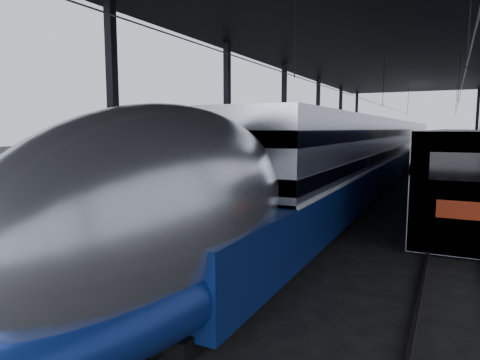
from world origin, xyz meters
The scene contains 8 objects.
ground centered at (0.00, 0.00, 0.00)m, with size 160.00×160.00×0.00m, color black.
platform centered at (-3.50, 20.00, 0.50)m, with size 6.00×80.00×1.00m, color #4C4C4F.
yellow_strip centered at (-0.70, 20.00, 1.00)m, with size 0.30×80.00×0.01m, color gold.
rails centered at (4.50, 20.00, 0.08)m, with size 6.52×80.00×0.16m.
canopy centered at (1.90, 20.00, 9.12)m, with size 18.00×75.00×9.47m.
tgv_train centered at (2.00, 25.48, 2.06)m, with size 3.07×65.20×4.40m.
second_train centered at (7.00, 32.26, 1.89)m, with size 2.71×56.05×3.74m.
child centered at (-1.02, -1.64, 1.40)m, with size 0.29×0.19×0.80m, color #4B2619.
Camera 1 is at (6.72, -8.61, 3.78)m, focal length 32.00 mm.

